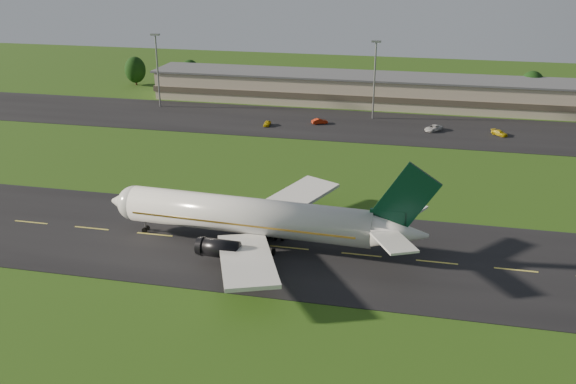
% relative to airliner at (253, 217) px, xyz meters
% --- Properties ---
extents(ground, '(360.00, 360.00, 0.00)m').
position_rel_airliner_xyz_m(ground, '(5.59, 0.05, -4.66)').
color(ground, '#234110').
rests_on(ground, ground).
extents(taxiway, '(220.00, 30.00, 0.10)m').
position_rel_airliner_xyz_m(taxiway, '(5.59, 0.05, -4.61)').
color(taxiway, black).
rests_on(taxiway, ground).
extents(apron, '(260.00, 30.00, 0.10)m').
position_rel_airliner_xyz_m(apron, '(5.59, 72.05, -4.61)').
color(apron, black).
rests_on(apron, ground).
extents(airliner, '(51.30, 42.12, 15.57)m').
position_rel_airliner_xyz_m(airliner, '(0.00, 0.00, 0.00)').
color(airliner, white).
rests_on(airliner, ground).
extents(terminal, '(145.00, 16.00, 8.40)m').
position_rel_airliner_xyz_m(terminal, '(11.99, 96.23, -0.67)').
color(terminal, '#BFAE92').
rests_on(terminal, ground).
extents(light_mast_west, '(2.40, 1.20, 20.35)m').
position_rel_airliner_xyz_m(light_mast_west, '(-49.41, 80.05, 8.08)').
color(light_mast_west, gray).
rests_on(light_mast_west, ground).
extents(light_mast_centre, '(2.40, 1.20, 20.35)m').
position_rel_airliner_xyz_m(light_mast_centre, '(10.59, 80.05, 8.08)').
color(light_mast_centre, gray).
rests_on(light_mast_centre, ground).
extents(tree_line, '(196.58, 9.71, 10.20)m').
position_rel_airliner_xyz_m(tree_line, '(41.50, 106.05, 0.37)').
color(tree_line, black).
rests_on(tree_line, ground).
extents(service_vehicle_a, '(1.62, 3.68, 1.23)m').
position_rel_airliner_xyz_m(service_vehicle_a, '(-14.83, 66.83, -3.94)').
color(service_vehicle_a, '#C1A60B').
rests_on(service_vehicle_a, apron).
extents(service_vehicle_b, '(4.26, 3.28, 1.35)m').
position_rel_airliner_xyz_m(service_vehicle_b, '(-2.16, 71.51, -3.89)').
color(service_vehicle_b, '#A4220A').
rests_on(service_vehicle_b, apron).
extents(service_vehicle_c, '(5.01, 5.51, 1.43)m').
position_rel_airliner_xyz_m(service_vehicle_c, '(26.39, 71.09, -3.85)').
color(service_vehicle_c, silver).
rests_on(service_vehicle_c, apron).
extents(service_vehicle_d, '(4.25, 4.27, 1.24)m').
position_rel_airliner_xyz_m(service_vehicle_d, '(41.97, 70.45, -3.94)').
color(service_vehicle_d, gold).
rests_on(service_vehicle_d, apron).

